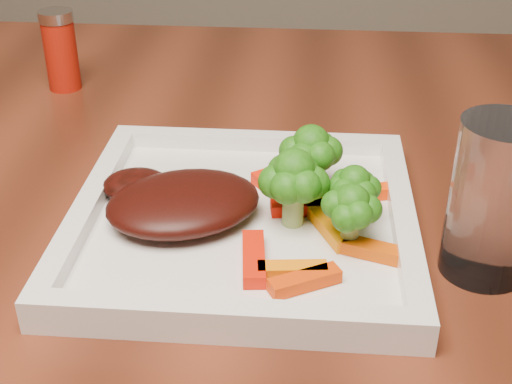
# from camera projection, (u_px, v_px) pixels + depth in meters

# --- Properties ---
(plate) EXTENTS (0.27, 0.27, 0.01)m
(plate) POSITION_uv_depth(u_px,v_px,m) (244.00, 225.00, 0.57)
(plate) COLOR white
(plate) RESTS_ON dining_table
(steak) EXTENTS (0.15, 0.14, 0.03)m
(steak) POSITION_uv_depth(u_px,v_px,m) (183.00, 203.00, 0.56)
(steak) COLOR #380B08
(steak) RESTS_ON plate
(broccoli_0) EXTENTS (0.07, 0.07, 0.07)m
(broccoli_0) POSITION_uv_depth(u_px,v_px,m) (311.00, 156.00, 0.59)
(broccoli_0) COLOR #3B7814
(broccoli_0) RESTS_ON plate
(broccoli_1) EXTENTS (0.05, 0.05, 0.06)m
(broccoli_1) POSITION_uv_depth(u_px,v_px,m) (354.00, 187.00, 0.55)
(broccoli_1) COLOR #1B6811
(broccoli_1) RESTS_ON plate
(broccoli_2) EXTENTS (0.07, 0.07, 0.06)m
(broccoli_2) POSITION_uv_depth(u_px,v_px,m) (351.00, 213.00, 0.52)
(broccoli_2) COLOR #1F6D12
(broccoli_2) RESTS_ON plate
(broccoli_3) EXTENTS (0.07, 0.07, 0.06)m
(broccoli_3) POSITION_uv_depth(u_px,v_px,m) (294.00, 189.00, 0.55)
(broccoli_3) COLOR #2B7A14
(broccoli_3) RESTS_ON plate
(carrot_0) EXTENTS (0.05, 0.02, 0.01)m
(carrot_0) POSITION_uv_depth(u_px,v_px,m) (292.00, 270.00, 0.50)
(carrot_0) COLOR orange
(carrot_0) RESTS_ON plate
(carrot_1) EXTENTS (0.06, 0.03, 0.01)m
(carrot_1) POSITION_uv_depth(u_px,v_px,m) (379.00, 252.00, 0.52)
(carrot_1) COLOR #C84503
(carrot_1) RESTS_ON plate
(carrot_2) EXTENTS (0.02, 0.06, 0.01)m
(carrot_2) POSITION_uv_depth(u_px,v_px,m) (254.00, 258.00, 0.51)
(carrot_2) COLOR red
(carrot_2) RESTS_ON plate
(carrot_3) EXTENTS (0.05, 0.03, 0.01)m
(carrot_3) POSITION_uv_depth(u_px,v_px,m) (367.00, 193.00, 0.59)
(carrot_3) COLOR #FC3E04
(carrot_3) RESTS_ON plate
(carrot_4) EXTENTS (0.06, 0.05, 0.01)m
(carrot_4) POSITION_uv_depth(u_px,v_px,m) (283.00, 173.00, 0.63)
(carrot_4) COLOR #FF2004
(carrot_4) RESTS_ON plate
(carrot_5) EXTENTS (0.04, 0.06, 0.01)m
(carrot_5) POSITION_uv_depth(u_px,v_px,m) (329.00, 225.00, 0.55)
(carrot_5) COLOR orange
(carrot_5) RESTS_ON plate
(carrot_6) EXTENTS (0.06, 0.02, 0.01)m
(carrot_6) POSITION_uv_depth(u_px,v_px,m) (307.00, 207.00, 0.58)
(carrot_6) COLOR red
(carrot_6) RESTS_ON plate
(spice_shaker) EXTENTS (0.04, 0.04, 0.09)m
(spice_shaker) POSITION_uv_depth(u_px,v_px,m) (61.00, 50.00, 0.82)
(spice_shaker) COLOR #9D1608
(spice_shaker) RESTS_ON dining_table
(drinking_glass) EXTENTS (0.08, 0.08, 0.12)m
(drinking_glass) POSITION_uv_depth(u_px,v_px,m) (494.00, 200.00, 0.50)
(drinking_glass) COLOR white
(drinking_glass) RESTS_ON dining_table
(carrot_7) EXTENTS (0.05, 0.04, 0.01)m
(carrot_7) POSITION_uv_depth(u_px,v_px,m) (305.00, 281.00, 0.49)
(carrot_7) COLOR #D73703
(carrot_7) RESTS_ON plate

